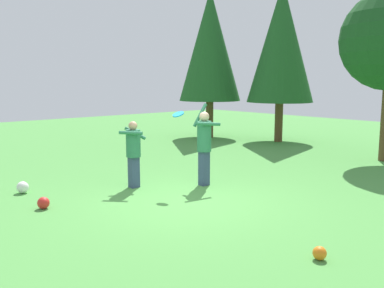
{
  "coord_description": "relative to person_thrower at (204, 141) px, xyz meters",
  "views": [
    {
      "loc": [
        6.49,
        -5.54,
        2.51
      ],
      "look_at": [
        -0.73,
        0.81,
        1.05
      ],
      "focal_mm": 39.2,
      "sensor_mm": 36.0,
      "label": 1
    }
  ],
  "objects": [
    {
      "name": "ground_plane",
      "position": [
        0.75,
        -1.21,
        -1.07
      ],
      "size": [
        40.0,
        40.0,
        0.0
      ],
      "primitive_type": "plane",
      "color": "#4C9342"
    },
    {
      "name": "person_thrower",
      "position": [
        0.0,
        0.0,
        0.0
      ],
      "size": [
        0.58,
        0.62,
        1.97
      ],
      "rotation": [
        0.0,
        0.0,
        -1.79
      ],
      "color": "#38476B",
      "rests_on": "ground_plane"
    },
    {
      "name": "person_catcher",
      "position": [
        -0.94,
        -1.39,
        -0.14
      ],
      "size": [
        0.72,
        0.71,
        1.57
      ],
      "rotation": [
        0.0,
        0.0,
        0.73
      ],
      "color": "#38476B",
      "rests_on": "ground_plane"
    },
    {
      "name": "frisbee",
      "position": [
        -0.15,
        -0.67,
        0.68
      ],
      "size": [
        0.29,
        0.27,
        0.13
      ],
      "color": "#2393D1"
    },
    {
      "name": "ball_red",
      "position": [
        -0.71,
        -3.67,
        -0.95
      ],
      "size": [
        0.24,
        0.24,
        0.24
      ],
      "primitive_type": "sphere",
      "color": "red",
      "rests_on": "ground_plane"
    },
    {
      "name": "ball_orange",
      "position": [
        4.21,
        -1.68,
        -0.97
      ],
      "size": [
        0.2,
        0.2,
        0.2
      ],
      "primitive_type": "sphere",
      "color": "orange",
      "rests_on": "ground_plane"
    },
    {
      "name": "ball_white",
      "position": [
        -2.15,
        -3.57,
        -0.94
      ],
      "size": [
        0.27,
        0.27,
        0.27
      ],
      "primitive_type": "sphere",
      "color": "white",
      "rests_on": "ground_plane"
    },
    {
      "name": "tree_left",
      "position": [
        -3.33,
        7.3,
        2.92
      ],
      "size": [
        2.68,
        2.68,
        6.39
      ],
      "color": "brown",
      "rests_on": "ground_plane"
    },
    {
      "name": "tree_far_left",
      "position": [
        -6.15,
        6.06,
        2.91
      ],
      "size": [
        2.67,
        2.67,
        6.38
      ],
      "color": "brown",
      "rests_on": "ground_plane"
    }
  ]
}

